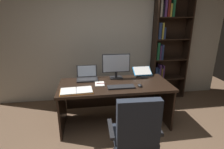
{
  "coord_description": "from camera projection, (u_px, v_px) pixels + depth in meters",
  "views": [
    {
      "loc": [
        -0.53,
        -1.57,
        1.79
      ],
      "look_at": [
        -0.14,
        1.04,
        0.92
      ],
      "focal_mm": 28.31,
      "sensor_mm": 36.0,
      "label": 1
    }
  ],
  "objects": [
    {
      "name": "laptop",
      "position": [
        87.0,
        77.0,
        3.08
      ],
      "size": [
        0.36,
        0.3,
        0.22
      ],
      "color": "#232326",
      "rests_on": "desk"
    },
    {
      "name": "wall_back",
      "position": [
        110.0,
        34.0,
        3.75
      ],
      "size": [
        5.13,
        0.12,
        2.88
      ],
      "primitive_type": "cube",
      "color": "beige",
      "rests_on": "ground"
    },
    {
      "name": "open_binder",
      "position": [
        77.0,
        91.0,
        2.59
      ],
      "size": [
        0.49,
        0.29,
        0.02
      ],
      "rotation": [
        0.0,
        0.0,
        0.06
      ],
      "color": "orange",
      "rests_on": "desk"
    },
    {
      "name": "monitor",
      "position": [
        116.0,
        66.0,
        3.1
      ],
      "size": [
        0.49,
        0.16,
        0.44
      ],
      "color": "#232326",
      "rests_on": "desk"
    },
    {
      "name": "bookshelf",
      "position": [
        166.0,
        50.0,
        3.84
      ],
      "size": [
        0.77,
        0.27,
        2.22
      ],
      "color": "black",
      "rests_on": "ground"
    },
    {
      "name": "keyboard",
      "position": [
        121.0,
        87.0,
        2.74
      ],
      "size": [
        0.42,
        0.15,
        0.02
      ],
      "primitive_type": "cube",
      "color": "#232326",
      "rests_on": "desk"
    },
    {
      "name": "pen",
      "position": [
        101.0,
        83.0,
        2.88
      ],
      "size": [
        0.14,
        0.02,
        0.01
      ],
      "primitive_type": "cylinder",
      "rotation": [
        0.0,
        1.57,
        -0.06
      ],
      "color": "maroon",
      "rests_on": "notepad"
    },
    {
      "name": "reading_stand_with_book",
      "position": [
        142.0,
        72.0,
        3.27
      ],
      "size": [
        0.33,
        0.26,
        0.15
      ],
      "color": "#232326",
      "rests_on": "desk"
    },
    {
      "name": "desk",
      "position": [
        114.0,
        93.0,
        3.03
      ],
      "size": [
        1.82,
        0.81,
        0.74
      ],
      "color": "black",
      "rests_on": "ground"
    },
    {
      "name": "notepad",
      "position": [
        100.0,
        84.0,
        2.88
      ],
      "size": [
        0.16,
        0.22,
        0.01
      ],
      "primitive_type": "cube",
      "rotation": [
        0.0,
        0.0,
        -0.06
      ],
      "color": "white",
      "rests_on": "desk"
    },
    {
      "name": "computer_mouse",
      "position": [
        140.0,
        85.0,
        2.78
      ],
      "size": [
        0.06,
        0.1,
        0.04
      ],
      "primitive_type": "ellipsoid",
      "color": "#232326",
      "rests_on": "desk"
    },
    {
      "name": "office_chair",
      "position": [
        135.0,
        138.0,
        2.09
      ],
      "size": [
        0.62,
        0.6,
        0.98
      ],
      "rotation": [
        0.0,
        0.0,
        -0.04
      ],
      "color": "#232326",
      "rests_on": "ground"
    }
  ]
}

